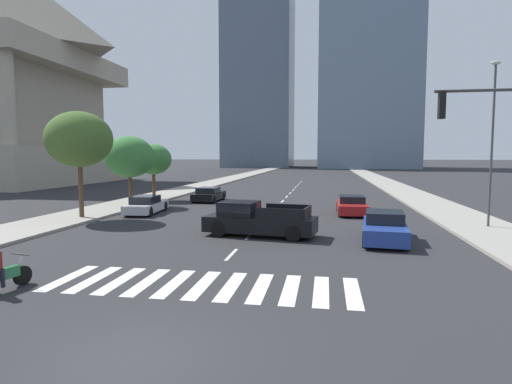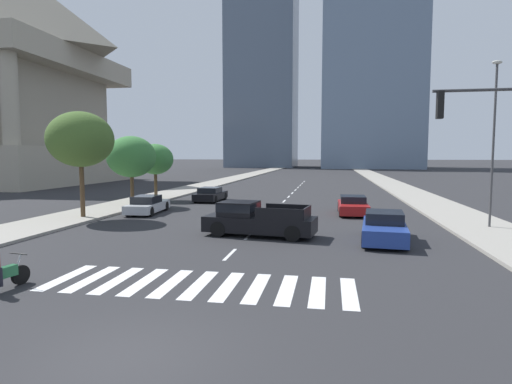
% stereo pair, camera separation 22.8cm
% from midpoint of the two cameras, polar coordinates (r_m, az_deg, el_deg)
% --- Properties ---
extents(ground_plane, '(800.00, 800.00, 0.00)m').
position_cam_midpoint_polar(ground_plane, '(9.18, -17.23, -20.79)').
color(ground_plane, '#28282B').
extents(sidewalk_east, '(4.00, 260.00, 0.15)m').
position_cam_midpoint_polar(sidewalk_east, '(38.45, 21.78, -1.18)').
color(sidewalk_east, gray).
rests_on(sidewalk_east, ground).
extents(sidewalk_west, '(4.00, 260.00, 0.15)m').
position_cam_midpoint_polar(sidewalk_west, '(40.77, -13.49, -0.63)').
color(sidewalk_west, gray).
rests_on(sidewalk_west, ground).
extents(crosswalk_near, '(9.45, 2.91, 0.01)m').
position_cam_midpoint_polar(crosswalk_near, '(13.33, -7.74, -12.31)').
color(crosswalk_near, silver).
rests_on(crosswalk_near, ground).
extents(lane_divider_center, '(0.14, 50.00, 0.01)m').
position_cam_midpoint_polar(lane_divider_center, '(40.53, 4.02, -0.64)').
color(lane_divider_center, silver).
rests_on(lane_divider_center, ground).
extents(pickup_truck, '(5.65, 2.63, 1.67)m').
position_cam_midpoint_polar(pickup_truck, '(20.79, -0.46, -3.73)').
color(pickup_truck, black).
rests_on(pickup_truck, ground).
extents(sedan_blue_0, '(2.32, 4.79, 1.37)m').
position_cam_midpoint_polar(sedan_blue_0, '(20.36, 16.68, -4.64)').
color(sedan_blue_0, navy).
rests_on(sedan_blue_0, ground).
extents(sedan_red_1, '(1.95, 4.48, 1.22)m').
position_cam_midpoint_polar(sedan_red_1, '(29.20, 12.61, -1.80)').
color(sedan_red_1, maroon).
rests_on(sedan_red_1, ground).
extents(sedan_black_2, '(2.03, 4.39, 1.22)m').
position_cam_midpoint_polar(sedan_black_2, '(36.63, -6.58, -0.37)').
color(sedan_black_2, black).
rests_on(sedan_black_2, ground).
extents(sedan_silver_3, '(2.03, 4.66, 1.22)m').
position_cam_midpoint_polar(sedan_silver_3, '(29.78, -14.84, -1.73)').
color(sedan_silver_3, '#B7BABF').
rests_on(sedan_silver_3, ground).
extents(street_lamp_east, '(0.50, 0.24, 8.72)m').
position_cam_midpoint_polar(street_lamp_east, '(25.65, 29.14, 6.96)').
color(street_lamp_east, '#3F3F42').
rests_on(street_lamp_east, sidewalk_east).
extents(street_tree_nearest, '(4.00, 4.00, 6.49)m').
position_cam_midpoint_polar(street_tree_nearest, '(28.16, -23.04, 6.56)').
color(street_tree_nearest, '#4C3823').
rests_on(street_tree_nearest, sidewalk_west).
extents(street_tree_second, '(3.74, 3.74, 5.30)m').
position_cam_midpoint_polar(street_tree_second, '(33.96, -16.92, 4.57)').
color(street_tree_second, '#4C3823').
rests_on(street_tree_second, sidewalk_west).
extents(street_tree_third, '(3.15, 3.15, 4.82)m').
position_cam_midpoint_polar(street_tree_third, '(38.06, -13.89, 4.31)').
color(street_tree_third, '#4C3823').
rests_on(street_tree_third, sidewalk_west).
extents(office_tower_left_skyline, '(22.23, 23.72, 83.78)m').
position_cam_midpoint_polar(office_tower_left_skyline, '(149.73, 0.42, 17.95)').
color(office_tower_left_skyline, slate).
rests_on(office_tower_left_skyline, ground).
extents(office_tower_center_skyline, '(29.41, 29.65, 107.18)m').
position_cam_midpoint_polar(office_tower_center_skyline, '(146.08, 14.85, 22.23)').
color(office_tower_center_skyline, slate).
rests_on(office_tower_center_skyline, ground).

